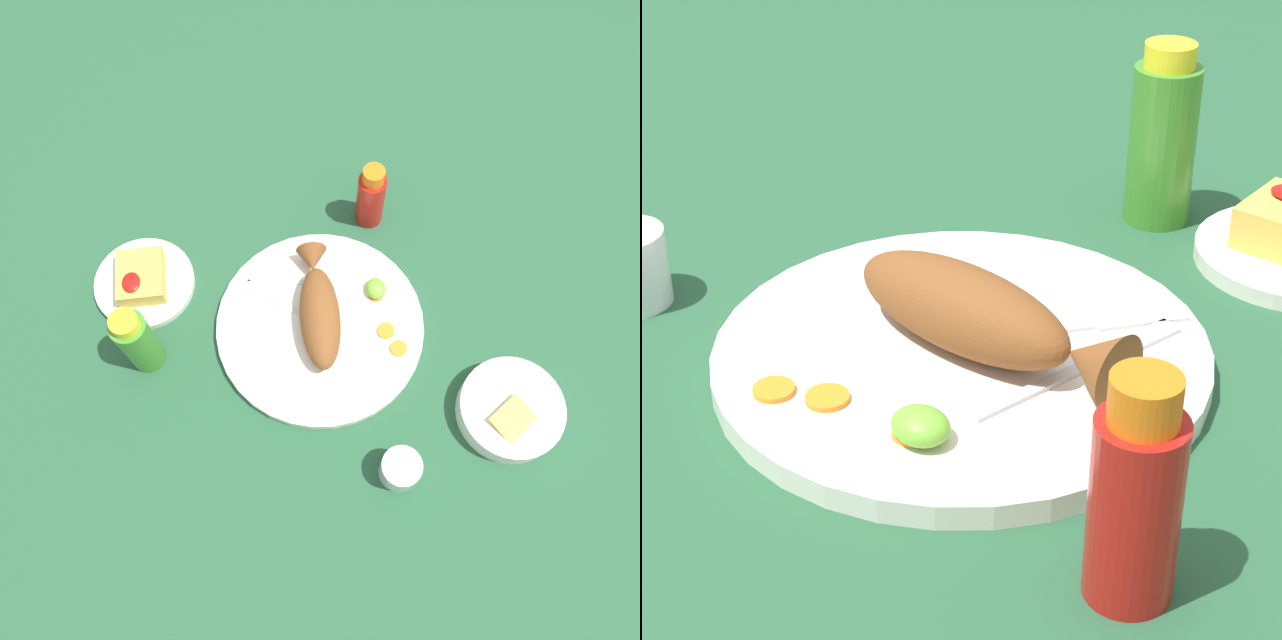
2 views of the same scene
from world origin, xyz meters
The scene contains 16 objects.
ground_plane centered at (0.00, 0.00, 0.00)m, with size 4.00×4.00×0.00m, color #235133.
main_plate centered at (0.00, 0.00, 0.01)m, with size 0.35×0.35×0.02m, color white.
fried_fish centered at (-0.01, 0.00, 0.05)m, with size 0.22×0.07×0.06m.
fork_near centered at (-0.06, -0.07, 0.02)m, with size 0.12×0.15×0.00m.
fork_far centered at (-0.09, -0.04, 0.02)m, with size 0.06×0.18×0.00m.
carrot_slice_near centered at (0.06, 0.13, 0.02)m, with size 0.03×0.03×0.00m, color orange.
carrot_slice_mid centered at (0.03, 0.11, 0.02)m, with size 0.03×0.03×0.00m, color orange.
carrot_slice_far centered at (-0.04, 0.10, 0.02)m, with size 0.03×0.03×0.00m, color orange.
carrot_slice_extra centered at (-0.05, 0.10, 0.02)m, with size 0.02×0.02×0.00m, color orange.
lime_wedge_main centered at (-0.05, 0.10, 0.03)m, with size 0.04×0.03×0.02m, color #6BB233.
hot_sauce_bottle_red centered at (-0.21, 0.12, 0.07)m, with size 0.05×0.05×0.14m.
hot_sauce_bottle_green centered at (0.02, -0.29, 0.08)m, with size 0.06×0.06×0.16m.
salt_cup centered at (0.26, 0.09, 0.03)m, with size 0.06×0.06×0.06m.
side_plate_fries centered at (-0.12, -0.30, 0.01)m, with size 0.18×0.18×0.01m, color white.
fries_pile centered at (-0.12, -0.30, 0.03)m, with size 0.10×0.08×0.04m.
guacamole_bowl centered at (0.19, 0.28, 0.02)m, with size 0.17×0.17×0.05m.
Camera 1 is at (0.40, -0.05, 1.00)m, focal length 35.00 mm.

